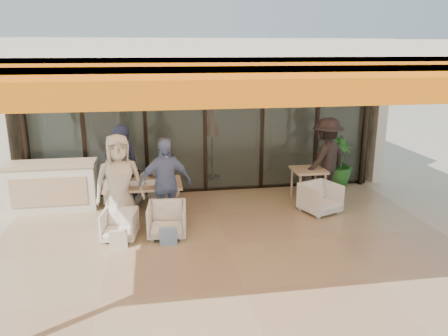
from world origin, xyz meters
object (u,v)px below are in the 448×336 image
(dining_table, at_px, (143,186))
(diner_navy, at_px, (122,169))
(diner_periwinkle, at_px, (165,184))
(potted_palm, at_px, (337,161))
(chair_near_left, at_px, (120,224))
(diner_grey, at_px, (164,174))
(chair_far_right, at_px, (164,189))
(side_chair, at_px, (320,197))
(diner_cream, at_px, (119,183))
(side_table, at_px, (308,174))
(host_counter, at_px, (52,186))
(chair_near_right, at_px, (167,218))
(chair_far_left, at_px, (125,188))
(standing_woman, at_px, (326,158))

(dining_table, xyz_separation_m, diner_navy, (-0.41, 0.44, 0.24))
(diner_periwinkle, relative_size, potted_palm, 1.30)
(chair_near_left, bearing_deg, diner_grey, 67.96)
(chair_far_right, height_order, side_chair, side_chair)
(diner_cream, height_order, potted_palm, diner_cream)
(chair_far_right, bearing_deg, diner_navy, 45.31)
(dining_table, distance_m, side_table, 3.62)
(potted_palm, bearing_deg, side_table, -141.25)
(chair_far_right, bearing_deg, dining_table, 80.28)
(diner_grey, bearing_deg, side_chair, 167.31)
(host_counter, bearing_deg, diner_grey, -8.34)
(host_counter, xyz_separation_m, chair_near_right, (2.32, -1.74, -0.18))
(dining_table, distance_m, chair_far_left, 1.08)
(host_counter, height_order, chair_far_left, host_counter)
(chair_far_left, distance_m, standing_woman, 4.52)
(chair_far_left, height_order, standing_woman, standing_woman)
(host_counter, distance_m, side_table, 5.50)
(diner_grey, height_order, standing_woman, standing_woman)
(chair_near_left, relative_size, diner_navy, 0.33)
(host_counter, height_order, diner_periwinkle, diner_periwinkle)
(chair_near_right, height_order, potted_palm, potted_palm)
(diner_grey, xyz_separation_m, diner_periwinkle, (0.00, -0.90, 0.07))
(chair_far_left, height_order, diner_periwinkle, diner_periwinkle)
(host_counter, distance_m, diner_grey, 2.36)
(diner_periwinkle, distance_m, side_chair, 3.21)
(diner_periwinkle, bearing_deg, diner_cream, 170.12)
(chair_near_left, xyz_separation_m, standing_woman, (4.48, 1.61, 0.62))
(diner_periwinkle, height_order, side_table, diner_periwinkle)
(chair_near_left, distance_m, diner_periwinkle, 1.12)
(chair_far_right, bearing_deg, diner_grey, 104.55)
(diner_cream, height_order, diner_periwinkle, diner_cream)
(diner_cream, bearing_deg, side_table, 1.12)
(chair_far_right, relative_size, side_chair, 0.85)
(standing_woman, bearing_deg, side_chair, 32.35)
(diner_cream, relative_size, side_chair, 2.59)
(side_table, relative_size, potted_palm, 0.57)
(chair_far_right, bearing_deg, host_counter, 18.48)
(side_chair, relative_size, potted_palm, 0.54)
(diner_cream, relative_size, diner_periwinkle, 1.07)
(diner_periwinkle, bearing_deg, dining_table, 123.16)
(chair_far_right, bearing_deg, standing_woman, -170.08)
(chair_near_left, distance_m, side_table, 4.26)
(diner_cream, bearing_deg, diner_navy, 78.30)
(dining_table, xyz_separation_m, diner_grey, (0.43, 0.44, 0.09))
(host_counter, xyz_separation_m, potted_palm, (6.51, 0.49, 0.13))
(side_chair, bearing_deg, diner_grey, 144.97)
(potted_palm, bearing_deg, chair_far_right, -175.46)
(dining_table, bearing_deg, host_counter, 157.52)
(host_counter, distance_m, dining_table, 2.06)
(diner_grey, bearing_deg, diner_periwinkle, 90.43)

